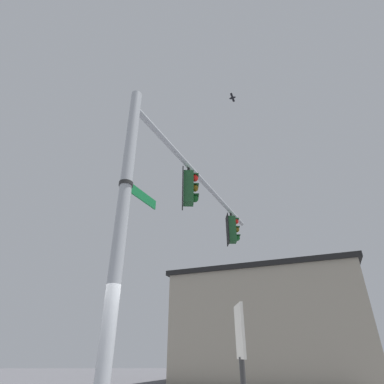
{
  "coord_description": "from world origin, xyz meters",
  "views": [
    {
      "loc": [
        5.4,
        1.18,
        1.42
      ],
      "look_at": [
        -2.67,
        1.44,
        5.79
      ],
      "focal_mm": 28.3,
      "sensor_mm": 36.0,
      "label": 1
    }
  ],
  "objects_px": {
    "traffic_light_mid_inner": "(232,229)",
    "traffic_light_nearest_pole": "(189,188)",
    "bird_flying": "(233,98)",
    "street_name_sign": "(135,191)",
    "historical_marker": "(241,357)"
  },
  "relations": [
    {
      "from": "traffic_light_nearest_pole",
      "to": "bird_flying",
      "type": "xyz_separation_m",
      "value": [
        0.17,
        1.5,
        3.56
      ]
    },
    {
      "from": "bird_flying",
      "to": "historical_marker",
      "type": "height_order",
      "value": "bird_flying"
    },
    {
      "from": "traffic_light_mid_inner",
      "to": "bird_flying",
      "type": "distance_m",
      "value": 4.99
    },
    {
      "from": "historical_marker",
      "to": "traffic_light_nearest_pole",
      "type": "bearing_deg",
      "value": -165.78
    },
    {
      "from": "traffic_light_mid_inner",
      "to": "bird_flying",
      "type": "relative_size",
      "value": 3.55
    },
    {
      "from": "traffic_light_mid_inner",
      "to": "historical_marker",
      "type": "distance_m",
      "value": 7.66
    },
    {
      "from": "street_name_sign",
      "to": "bird_flying",
      "type": "xyz_separation_m",
      "value": [
        -2.02,
        2.7,
        4.87
      ]
    },
    {
      "from": "traffic_light_nearest_pole",
      "to": "street_name_sign",
      "type": "height_order",
      "value": "traffic_light_nearest_pole"
    },
    {
      "from": "traffic_light_nearest_pole",
      "to": "historical_marker",
      "type": "bearing_deg",
      "value": 14.22
    },
    {
      "from": "traffic_light_mid_inner",
      "to": "traffic_light_nearest_pole",
      "type": "bearing_deg",
      "value": -28.33
    },
    {
      "from": "traffic_light_nearest_pole",
      "to": "bird_flying",
      "type": "distance_m",
      "value": 3.87
    },
    {
      "from": "historical_marker",
      "to": "bird_flying",
      "type": "bearing_deg",
      "value": 163.71
    },
    {
      "from": "traffic_light_mid_inner",
      "to": "street_name_sign",
      "type": "height_order",
      "value": "traffic_light_mid_inner"
    },
    {
      "from": "traffic_light_nearest_pole",
      "to": "bird_flying",
      "type": "height_order",
      "value": "bird_flying"
    },
    {
      "from": "street_name_sign",
      "to": "historical_marker",
      "type": "height_order",
      "value": "street_name_sign"
    }
  ]
}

